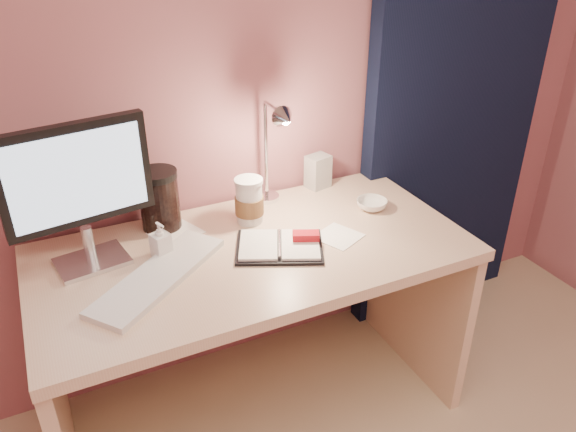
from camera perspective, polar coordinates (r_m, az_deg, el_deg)
name	(u,v)px	position (r m, az deg, el deg)	size (l,w,h in m)	color
room	(442,69)	(2.39, 15.37, 14.18)	(3.50, 3.50, 3.50)	#C6B28E
desk	(248,292)	(2.01, -4.13, -7.71)	(1.40, 0.70, 0.73)	beige
monitor	(77,184)	(1.72, -20.67, 3.04)	(0.43, 0.18, 0.46)	silver
keyboard	(159,276)	(1.72, -12.98, -5.94)	(0.49, 0.15, 0.02)	silver
planner	(282,245)	(1.82, -0.65, -2.98)	(0.34, 0.30, 0.04)	black
paper_a	(338,236)	(1.89, 5.13, -2.07)	(0.13, 0.13, 0.00)	white
paper_c	(176,233)	(1.94, -11.33, -1.67)	(0.14, 0.14, 0.00)	white
coffee_cup	(249,202)	(1.95, -3.96, 1.46)	(0.10, 0.10, 0.16)	silver
clear_cup	(250,198)	(1.98, -3.91, 1.81)	(0.08, 0.08, 0.14)	white
bowl	(372,204)	(2.07, 8.51, 1.17)	(0.11, 0.11, 0.04)	silver
lotion_bottle	(160,240)	(1.80, -12.83, -2.39)	(0.05, 0.06, 0.12)	silver
dark_jar	(160,203)	(1.95, -12.90, 1.34)	(0.13, 0.13, 0.19)	black
product_box	(318,171)	(2.20, 3.06, 4.55)	(0.09, 0.07, 0.13)	#B1B2AD
desk_lamp	(277,146)	(1.94, -1.11, 7.15)	(0.09, 0.25, 0.40)	silver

